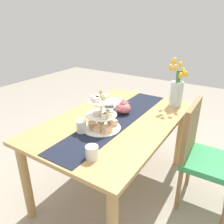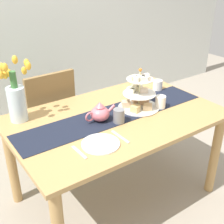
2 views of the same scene
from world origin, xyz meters
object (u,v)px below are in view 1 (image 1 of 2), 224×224
Objects in this scene: chair_left at (202,153)px; fork_left at (117,98)px; tiered_cake_stand at (102,117)px; knife_left at (101,107)px; teapot at (124,107)px; mug_white_text at (81,127)px; mug_grey at (109,109)px; cream_jug at (92,152)px; dining_table at (115,130)px; tulip_vase at (177,89)px; dinner_plate_left at (110,102)px.

fork_left is at bearing -102.37° from chair_left.
tiered_cake_stand is 0.45m from knife_left.
mug_white_text is at bearing -10.73° from teapot.
teapot is 2.51× the size of mug_grey.
dining_table is at bearing -162.30° from cream_jug.
teapot reaches higher than fork_left.
knife_left is at bearing 0.00° from fork_left.
fork_left is at bearing -156.77° from cream_jug.
tulip_vase is at bearing 157.64° from tiered_cake_stand.
dinner_plate_left is at bearing -152.85° from tiered_cake_stand.
tulip_vase is (-0.35, -0.37, 0.39)m from chair_left.
dining_table is at bearing 29.68° from fork_left.
tiered_cake_stand is at bearing -154.03° from cream_jug.
chair_left is (-0.23, 0.69, -0.12)m from dining_table.
dining_table is 6.20× the size of teapot.
dinner_plate_left is at bearing -165.75° from mug_white_text.
teapot is at bearing 134.00° from mug_grey.
fork_left is at bearing -158.34° from tiered_cake_stand.
cream_jug reaches higher than fork_left.
mug_grey is (-0.04, -0.09, 0.16)m from dining_table.
knife_left is (-0.01, -0.25, -0.06)m from teapot.
dining_table is 0.29m from tiered_cake_stand.
cream_jug is 0.50× the size of knife_left.
teapot is 2.51× the size of mug_white_text.
tulip_vase is at bearing 141.65° from mug_grey.
dining_table is 0.40m from dinner_plate_left.
knife_left is 1.79× the size of mug_grey.
chair_left is 9.58× the size of mug_white_text.
dinner_plate_left is 0.65m from mug_white_text.
tiered_cake_stand is 0.17m from mug_white_text.
chair_left is 2.99× the size of tiered_cake_stand.
dinner_plate_left is 1.35× the size of knife_left.
dining_table is at bearing 0.00° from teapot.
chair_left is at bearing 46.69° from tulip_vase.
chair_left is 0.99m from fork_left.
chair_left is 1.97× the size of tulip_vase.
knife_left is 0.51m from mug_white_text.
tiered_cake_stand is 0.34m from teapot.
mug_grey is at bearing 21.56° from fork_left.
teapot is at bearing -82.12° from chair_left.
dining_table is 0.52m from fork_left.
tiered_cake_stand reaches higher than mug_white_text.
cream_jug is at bearing 24.29° from mug_grey.
chair_left is 0.97m from knife_left.
knife_left is at bearing -53.37° from tulip_vase.
mug_grey is at bearing 56.33° from knife_left.
teapot is at bearing 169.27° from mug_white_text.
mug_white_text is (0.63, 0.16, 0.04)m from dinner_plate_left.
mug_white_text reaches higher than fork_left.
mug_grey reaches higher than fork_left.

